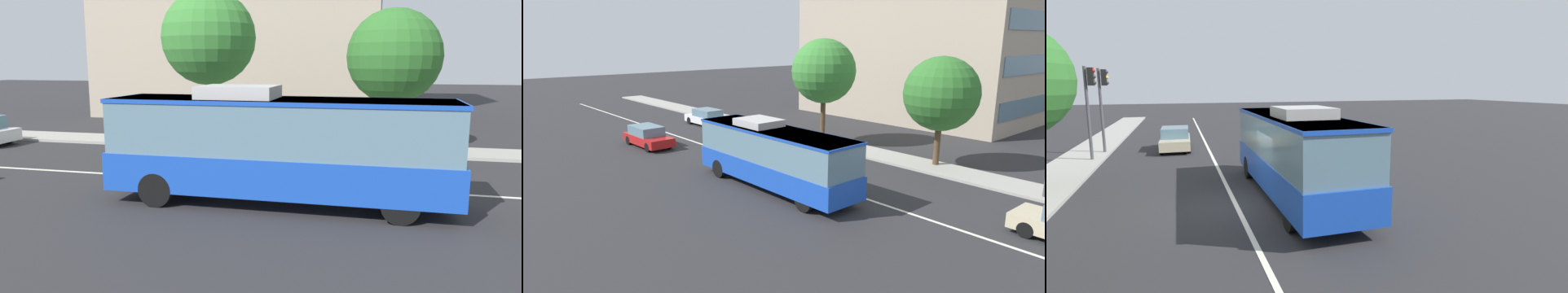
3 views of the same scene
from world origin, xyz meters
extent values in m
plane|color=#28282B|center=(0.00, 0.00, 0.00)|extent=(160.00, 160.00, 0.00)
cube|color=#9E9B93|center=(0.00, 7.10, 0.07)|extent=(80.00, 2.57, 0.14)
cube|color=silver|center=(0.00, 0.00, 0.01)|extent=(76.00, 0.16, 0.01)
cube|color=#1947B7|center=(0.50, -2.26, 0.98)|extent=(10.01, 2.52, 1.10)
cube|color=slate|center=(0.50, -2.26, 2.31)|extent=(9.81, 2.45, 1.58)
cube|color=#1947B7|center=(0.50, -2.26, 3.04)|extent=(9.91, 2.50, 0.12)
cube|color=#B2B2B2|center=(-0.70, -2.26, 3.28)|extent=(2.20, 1.81, 0.36)
cylinder|color=black|center=(3.90, -1.15, 0.50)|extent=(1.00, 0.30, 1.00)
cylinder|color=black|center=(3.90, -3.35, 0.50)|extent=(1.00, 0.30, 1.00)
cylinder|color=black|center=(-2.90, -1.17, 0.50)|extent=(1.00, 0.30, 1.00)
cylinder|color=black|center=(-2.90, -3.37, 0.50)|extent=(1.00, 0.30, 1.00)
cylinder|color=black|center=(-15.15, 5.02, 0.32)|extent=(0.64, 0.23, 0.64)
cylinder|color=#4C3823|center=(3.89, 7.61, 1.39)|extent=(0.36, 0.36, 2.77)
sphere|color=#2D6B28|center=(3.89, 7.61, 4.40)|extent=(4.35, 4.35, 4.35)
cylinder|color=#4C3823|center=(-4.83, 6.82, 1.79)|extent=(0.36, 0.36, 3.58)
sphere|color=#387F33|center=(-4.83, 6.82, 5.29)|extent=(4.57, 4.57, 4.57)
cube|color=slate|center=(3.23, 22.82, 2.11)|extent=(0.11, 11.17, 1.50)
cube|color=slate|center=(3.23, 22.82, 5.51)|extent=(0.11, 11.17, 1.50)
camera|label=1|loc=(3.23, -15.84, 4.15)|focal=33.39mm
camera|label=2|loc=(17.32, -16.27, 7.51)|focal=30.66mm
camera|label=3|loc=(-13.05, 1.77, 4.20)|focal=26.27mm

